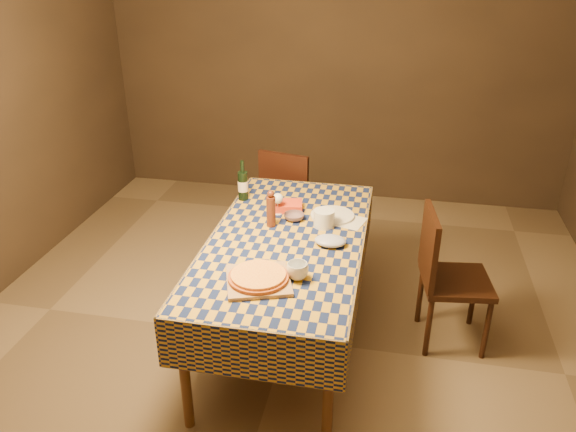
% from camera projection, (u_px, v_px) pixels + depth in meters
% --- Properties ---
extents(room, '(5.00, 5.10, 2.70)m').
position_uv_depth(room, '(286.00, 149.00, 3.18)').
color(room, brown).
rests_on(room, ground).
extents(dining_table, '(0.94, 1.84, 0.77)m').
position_uv_depth(dining_table, '(286.00, 249.00, 3.47)').
color(dining_table, brown).
rests_on(dining_table, ground).
extents(cutting_board, '(0.42, 0.42, 0.02)m').
position_uv_depth(cutting_board, '(258.00, 280.00, 2.99)').
color(cutting_board, '#9C7349').
rests_on(cutting_board, dining_table).
extents(pizza, '(0.39, 0.39, 0.03)m').
position_uv_depth(pizza, '(258.00, 276.00, 2.98)').
color(pizza, '#A3491B').
rests_on(pizza, cutting_board).
extents(pepper_mill, '(0.07, 0.07, 0.25)m').
position_uv_depth(pepper_mill, '(271.00, 210.00, 3.54)').
color(pepper_mill, '#532313').
rests_on(pepper_mill, dining_table).
extents(bowl, '(0.17, 0.17, 0.04)m').
position_uv_depth(bowl, '(294.00, 217.00, 3.66)').
color(bowl, '#634A53').
rests_on(bowl, dining_table).
extents(wine_glass, '(0.07, 0.07, 0.15)m').
position_uv_depth(wine_glass, '(278.00, 199.00, 3.71)').
color(wine_glass, white).
rests_on(wine_glass, dining_table).
extents(wine_bottle, '(0.09, 0.09, 0.29)m').
position_uv_depth(wine_bottle, '(243.00, 185.00, 3.91)').
color(wine_bottle, black).
rests_on(wine_bottle, dining_table).
extents(deli_tub, '(0.17, 0.17, 0.11)m').
position_uv_depth(deli_tub, '(324.00, 218.00, 3.56)').
color(deli_tub, silver).
rests_on(deli_tub, dining_table).
extents(takeout_container, '(0.24, 0.19, 0.05)m').
position_uv_depth(takeout_container, '(286.00, 206.00, 3.79)').
color(takeout_container, red).
rests_on(takeout_container, dining_table).
extents(white_plate, '(0.36, 0.36, 0.02)m').
position_uv_depth(white_plate, '(332.00, 215.00, 3.70)').
color(white_plate, silver).
rests_on(white_plate, dining_table).
extents(tumbler, '(0.14, 0.14, 0.09)m').
position_uv_depth(tumbler, '(297.00, 271.00, 3.01)').
color(tumbler, silver).
rests_on(tumbler, dining_table).
extents(flour_patch, '(0.31, 0.26, 0.00)m').
position_uv_depth(flour_patch, '(344.00, 220.00, 3.65)').
color(flour_patch, silver).
rests_on(flour_patch, dining_table).
extents(flour_bag, '(0.23, 0.20, 0.06)m').
position_uv_depth(flour_bag, '(330.00, 241.00, 3.35)').
color(flour_bag, '#9BA3C6').
rests_on(flour_bag, dining_table).
extents(chair_far, '(0.50, 0.51, 0.93)m').
position_uv_depth(chair_far, '(289.00, 196.00, 4.62)').
color(chair_far, black).
rests_on(chair_far, ground).
extents(chair_right, '(0.48, 0.47, 0.93)m').
position_uv_depth(chair_right, '(444.00, 271.00, 3.56)').
color(chair_right, black).
rests_on(chair_right, ground).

